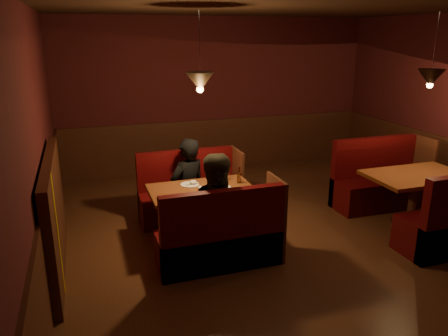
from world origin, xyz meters
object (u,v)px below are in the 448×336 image
object	(u,v)px
main_table	(203,200)
diner_a	(188,169)
main_bench_near	(222,241)
second_table	(416,188)
second_bench_far	(379,184)
main_bench_far	(190,197)
diner_b	(220,195)

from	to	relation	value
main_table	diner_a	bearing A→B (deg)	94.23
main_bench_near	second_table	bearing A→B (deg)	4.74
main_table	main_bench_near	distance (m)	0.78
main_table	second_table	distance (m)	2.95
main_table	second_bench_far	xyz separation A→B (m)	(2.93, 0.29, -0.21)
main_bench_far	diner_b	xyz separation A→B (m)	(0.03, -1.35, 0.52)
second_table	diner_b	size ratio (longest dim) A/B	0.81
main_bench_far	main_bench_near	bearing A→B (deg)	-90.00
main_bench_near	second_bench_far	bearing A→B (deg)	19.66
main_bench_near	second_bench_far	world-z (taller)	second_bench_far
main_table	second_table	world-z (taller)	main_table
second_table	diner_a	bearing A→B (deg)	159.16
main_bench_far	diner_b	bearing A→B (deg)	-88.84
main_table	main_bench_far	distance (m)	0.78
main_bench_far	diner_b	world-z (taller)	diner_b
diner_b	main_table	bearing A→B (deg)	80.14
main_bench_near	second_bench_far	size ratio (longest dim) A/B	0.98
main_bench_near	second_bench_far	distance (m)	3.10
main_table	diner_a	distance (m)	0.66
second_table	diner_a	size ratio (longest dim) A/B	0.85
main_bench_far	second_bench_far	size ratio (longest dim) A/B	0.98
main_table	main_bench_far	size ratio (longest dim) A/B	0.91
main_table	second_bench_far	world-z (taller)	second_bench_far
second_bench_far	diner_a	distance (m)	3.03
diner_a	diner_b	bearing A→B (deg)	72.03
main_bench_far	second_bench_far	bearing A→B (deg)	-8.88
main_table	main_bench_near	bearing A→B (deg)	-88.86
second_bench_far	diner_a	xyz separation A→B (m)	(-2.98, 0.32, 0.45)
second_table	diner_a	world-z (taller)	diner_a
main_table	main_bench_near	world-z (taller)	main_bench_near
main_bench_near	diner_b	distance (m)	0.54
main_bench_far	diner_a	distance (m)	0.50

